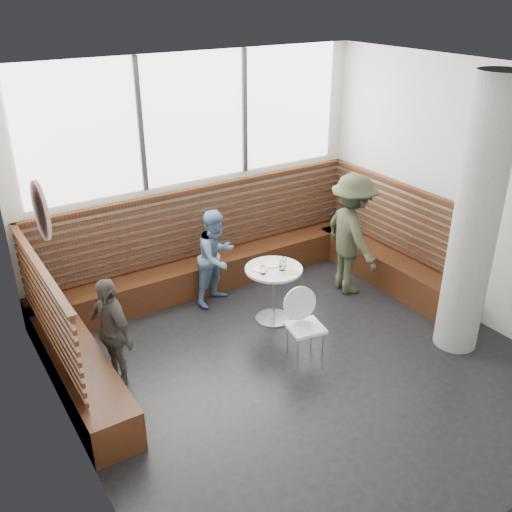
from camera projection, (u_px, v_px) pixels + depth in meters
room at (308, 239)px, 5.82m from camera, size 5.00×5.00×3.20m
booth at (225, 274)px, 7.68m from camera, size 5.00×2.50×1.44m
concrete_column at (476, 221)px, 6.26m from camera, size 0.50×0.50×3.20m
wall_art at (41, 210)px, 4.63m from camera, size 0.03×0.50×0.50m
cafe_table at (274, 283)px, 7.20m from camera, size 0.72×0.72×0.75m
cafe_chair at (302, 319)px, 6.51m from camera, size 0.41×0.40×0.85m
adult_man at (352, 235)px, 7.78m from camera, size 0.83×1.20×1.71m
child_back at (216, 257)px, 7.58m from camera, size 0.78×0.70×1.32m
child_left at (111, 332)px, 6.03m from camera, size 0.45×0.79×1.26m
plate_near at (260, 269)px, 7.07m from camera, size 0.19×0.19×0.01m
plate_far at (272, 264)px, 7.19m from camera, size 0.20×0.20×0.01m
glass_left at (263, 270)px, 6.95m from camera, size 0.07×0.07×0.11m
glass_mid at (282, 265)px, 7.04m from camera, size 0.08×0.08×0.12m
glass_right at (284, 261)px, 7.15m from camera, size 0.07×0.07×0.11m
menu_card at (290, 273)px, 7.00m from camera, size 0.20×0.15×0.00m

